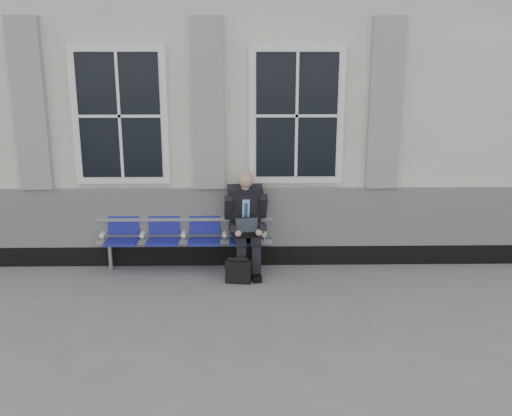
{
  "coord_description": "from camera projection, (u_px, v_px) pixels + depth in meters",
  "views": [
    {
      "loc": [
        -0.36,
        -6.7,
        3.06
      ],
      "look_at": [
        -0.24,
        0.9,
        1.04
      ],
      "focal_mm": 40.0,
      "sensor_mm": 36.0,
      "label": 1
    }
  ],
  "objects": [
    {
      "name": "station_building",
      "position": [
        266.0,
        106.0,
        10.05
      ],
      "size": [
        14.4,
        4.4,
        4.49
      ],
      "color": "silver",
      "rests_on": "ground"
    },
    {
      "name": "bench",
      "position": [
        184.0,
        233.0,
        8.38
      ],
      "size": [
        2.6,
        0.47,
        0.91
      ],
      "color": "#9EA0A3",
      "rests_on": "ground"
    },
    {
      "name": "businessman",
      "position": [
        246.0,
        219.0,
        8.2
      ],
      "size": [
        0.63,
        0.85,
        1.49
      ],
      "color": "black",
      "rests_on": "ground"
    },
    {
      "name": "ground",
      "position": [
        276.0,
        305.0,
        7.27
      ],
      "size": [
        70.0,
        70.0,
        0.0
      ],
      "primitive_type": "plane",
      "color": "slate",
      "rests_on": "ground"
    },
    {
      "name": "briefcase",
      "position": [
        238.0,
        271.0,
        7.94
      ],
      "size": [
        0.37,
        0.2,
        0.36
      ],
      "color": "black",
      "rests_on": "ground"
    }
  ]
}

